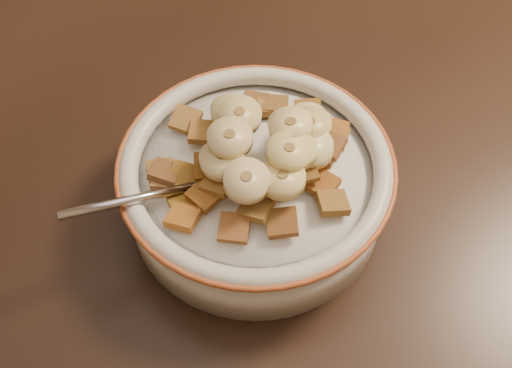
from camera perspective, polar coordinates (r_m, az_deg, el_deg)
floor at (r=1.31m, az=5.42°, el=-14.24°), size 4.00×4.50×0.10m
table at (r=0.66m, az=10.70°, el=11.96°), size 1.44×0.97×0.04m
cereal_bowl at (r=0.48m, az=0.00°, el=-0.50°), size 0.19×0.19×0.05m
milk at (r=0.46m, az=0.00°, el=1.16°), size 0.16×0.16×0.00m
spoon at (r=0.45m, az=-3.56°, el=0.29°), size 0.05×0.04×0.01m
cereal_square_0 at (r=0.44m, az=-4.22°, el=1.59°), size 0.03×0.03×0.01m
cereal_square_1 at (r=0.49m, az=1.25°, el=6.97°), size 0.03×0.03×0.01m
cereal_square_2 at (r=0.45m, az=-6.44°, el=0.69°), size 0.03×0.03×0.01m
cereal_square_3 at (r=0.44m, az=-0.31°, el=0.60°), size 0.02×0.02×0.01m
cereal_square_4 at (r=0.47m, az=6.00°, el=3.55°), size 0.03×0.03×0.01m
cereal_square_5 at (r=0.45m, az=5.87°, el=0.01°), size 0.03×0.03×0.01m
cereal_square_6 at (r=0.46m, az=-8.40°, el=1.13°), size 0.03×0.03×0.01m
cereal_square_7 at (r=0.47m, az=-4.71°, el=4.62°), size 0.03×0.03×0.01m
cereal_square_8 at (r=0.44m, az=6.85°, el=-1.66°), size 0.03×0.03×0.01m
cereal_square_9 at (r=0.49m, az=1.70°, el=7.00°), size 0.03×0.03×0.01m
cereal_square_10 at (r=0.44m, az=4.12°, el=1.23°), size 0.03×0.03×0.01m
cereal_square_11 at (r=0.44m, az=-4.53°, el=-0.94°), size 0.02×0.02×0.01m
cereal_square_12 at (r=0.47m, az=6.94°, el=4.26°), size 0.03×0.03×0.01m
cereal_square_13 at (r=0.42m, az=2.36°, el=-3.46°), size 0.03×0.03×0.01m
cereal_square_14 at (r=0.49m, az=4.57°, el=6.46°), size 0.03×0.03×0.01m
cereal_square_15 at (r=0.44m, az=-6.30°, el=-1.86°), size 0.02×0.02×0.01m
cereal_square_16 at (r=0.48m, az=-6.26°, el=5.70°), size 0.03×0.03×0.01m
cereal_square_17 at (r=0.49m, az=-1.82°, el=6.55°), size 0.03×0.03×0.01m
cereal_square_18 at (r=0.43m, az=-6.51°, el=-2.96°), size 0.03×0.03×0.01m
cereal_square_19 at (r=0.45m, az=-8.05°, el=1.04°), size 0.03×0.03×0.01m
cereal_square_20 at (r=0.47m, az=6.54°, el=3.43°), size 0.03×0.03×0.01m
cereal_square_21 at (r=0.46m, az=5.27°, el=2.46°), size 0.03×0.03×0.01m
cereal_square_22 at (r=0.43m, az=-0.00°, el=-2.12°), size 0.03×0.03×0.01m
cereal_square_23 at (r=0.49m, az=-0.10°, el=7.15°), size 0.03×0.03×0.01m
cereal_square_24 at (r=0.42m, az=-1.96°, el=-3.91°), size 0.03×0.03×0.01m
cereal_square_25 at (r=0.48m, az=6.91°, el=4.66°), size 0.03×0.03×0.01m
cereal_square_26 at (r=0.44m, az=-3.36°, el=0.21°), size 0.03×0.03×0.01m
cereal_square_27 at (r=0.45m, az=-8.00°, el=0.63°), size 0.03×0.03×0.01m
banana_slice_0 at (r=0.43m, az=-3.02°, el=2.21°), size 0.04×0.04×0.01m
banana_slice_1 at (r=0.43m, az=3.44°, el=2.98°), size 0.04×0.04×0.01m
banana_slice_2 at (r=0.43m, az=2.99°, el=2.86°), size 0.04×0.04×0.01m
banana_slice_3 at (r=0.47m, az=-2.17°, el=6.41°), size 0.03×0.03×0.01m
banana_slice_4 at (r=0.46m, az=4.81°, el=5.18°), size 0.04×0.04×0.01m
banana_slice_5 at (r=0.45m, az=3.08°, el=5.18°), size 0.04×0.04×0.01m
banana_slice_6 at (r=0.45m, az=4.92°, el=3.18°), size 0.04×0.04×0.01m
banana_slice_7 at (r=0.42m, az=2.36°, el=0.44°), size 0.03×0.03×0.01m
banana_slice_8 at (r=0.43m, az=-2.34°, el=4.07°), size 0.03×0.03×0.01m
banana_slice_9 at (r=0.47m, az=4.47°, el=5.53°), size 0.04×0.04×0.01m
banana_slice_10 at (r=0.46m, az=-1.45°, el=6.09°), size 0.04×0.04×0.01m
banana_slice_11 at (r=0.42m, az=-0.84°, el=0.29°), size 0.04×0.04×0.02m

